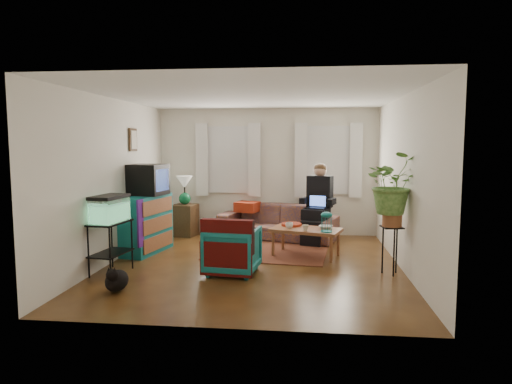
# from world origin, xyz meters

# --- Properties ---
(floor) EXTENTS (4.50, 5.00, 0.01)m
(floor) POSITION_xyz_m (0.00, 0.00, 0.00)
(floor) COLOR #4F2B14
(floor) RESTS_ON ground
(ceiling) EXTENTS (4.50, 5.00, 0.01)m
(ceiling) POSITION_xyz_m (0.00, 0.00, 2.60)
(ceiling) COLOR white
(ceiling) RESTS_ON wall_back
(wall_back) EXTENTS (4.50, 0.01, 2.60)m
(wall_back) POSITION_xyz_m (0.00, 2.50, 1.30)
(wall_back) COLOR silver
(wall_back) RESTS_ON floor
(wall_front) EXTENTS (4.50, 0.01, 2.60)m
(wall_front) POSITION_xyz_m (0.00, -2.50, 1.30)
(wall_front) COLOR silver
(wall_front) RESTS_ON floor
(wall_left) EXTENTS (0.01, 5.00, 2.60)m
(wall_left) POSITION_xyz_m (-2.25, 0.00, 1.30)
(wall_left) COLOR silver
(wall_left) RESTS_ON floor
(wall_right) EXTENTS (0.01, 5.00, 2.60)m
(wall_right) POSITION_xyz_m (2.25, 0.00, 1.30)
(wall_right) COLOR silver
(wall_right) RESTS_ON floor
(window_left) EXTENTS (1.08, 0.04, 1.38)m
(window_left) POSITION_xyz_m (-0.80, 2.48, 1.55)
(window_left) COLOR white
(window_left) RESTS_ON wall_back
(window_right) EXTENTS (1.08, 0.04, 1.38)m
(window_right) POSITION_xyz_m (1.25, 2.48, 1.55)
(window_right) COLOR white
(window_right) RESTS_ON wall_back
(curtains_left) EXTENTS (1.36, 0.06, 1.50)m
(curtains_left) POSITION_xyz_m (-0.80, 2.40, 1.55)
(curtains_left) COLOR white
(curtains_left) RESTS_ON wall_back
(curtains_right) EXTENTS (1.36, 0.06, 1.50)m
(curtains_right) POSITION_xyz_m (1.25, 2.40, 1.55)
(curtains_right) COLOR white
(curtains_right) RESTS_ON wall_back
(picture_frame) EXTENTS (0.04, 0.32, 0.40)m
(picture_frame) POSITION_xyz_m (-2.21, 0.85, 1.95)
(picture_frame) COLOR #3D2616
(picture_frame) RESTS_ON wall_left
(area_rug) EXTENTS (2.16, 1.81, 0.01)m
(area_rug) POSITION_xyz_m (0.17, 0.85, 0.01)
(area_rug) COLOR maroon
(area_rug) RESTS_ON floor
(sofa) EXTENTS (2.47, 1.57, 0.90)m
(sofa) POSITION_xyz_m (0.25, 2.05, 0.45)
(sofa) COLOR brown
(sofa) RESTS_ON floor
(seated_person) EXTENTS (0.76, 0.85, 1.37)m
(seated_person) POSITION_xyz_m (1.04, 1.80, 0.69)
(seated_person) COLOR black
(seated_person) RESTS_ON sofa
(side_table) EXTENTS (0.52, 0.52, 0.65)m
(side_table) POSITION_xyz_m (-1.65, 2.10, 0.32)
(side_table) COLOR #3B2716
(side_table) RESTS_ON floor
(table_lamp) EXTENTS (0.39, 0.39, 0.59)m
(table_lamp) POSITION_xyz_m (-1.65, 2.10, 0.93)
(table_lamp) COLOR white
(table_lamp) RESTS_ON side_table
(dresser) EXTENTS (0.76, 1.19, 1.00)m
(dresser) POSITION_xyz_m (-1.99, 0.63, 0.50)
(dresser) COLOR #135F73
(dresser) RESTS_ON floor
(crt_tv) EXTENTS (0.70, 0.66, 0.53)m
(crt_tv) POSITION_xyz_m (-1.95, 0.73, 1.26)
(crt_tv) COLOR black
(crt_tv) RESTS_ON dresser
(aquarium_stand) EXTENTS (0.47, 0.72, 0.76)m
(aquarium_stand) POSITION_xyz_m (-2.00, -0.70, 0.38)
(aquarium_stand) COLOR black
(aquarium_stand) RESTS_ON floor
(aquarium) EXTENTS (0.42, 0.66, 0.40)m
(aquarium) POSITION_xyz_m (-2.00, -0.70, 0.96)
(aquarium) COLOR #7FD899
(aquarium) RESTS_ON aquarium_stand
(black_cat) EXTENTS (0.31, 0.44, 0.35)m
(black_cat) POSITION_xyz_m (-1.58, -1.49, 0.17)
(black_cat) COLOR black
(black_cat) RESTS_ON floor
(armchair) EXTENTS (0.80, 0.76, 0.75)m
(armchair) POSITION_xyz_m (-0.24, -0.49, 0.37)
(armchair) COLOR #137175
(armchair) RESTS_ON floor
(serape_throw) EXTENTS (0.76, 0.26, 0.61)m
(serape_throw) POSITION_xyz_m (-0.28, -0.78, 0.53)
(serape_throw) COLOR #9E0A0A
(serape_throw) RESTS_ON armchair
(coffee_table) EXTENTS (1.27, 0.93, 0.47)m
(coffee_table) POSITION_xyz_m (0.81, 0.64, 0.24)
(coffee_table) COLOR brown
(coffee_table) RESTS_ON floor
(cup_a) EXTENTS (0.16, 0.16, 0.10)m
(cup_a) POSITION_xyz_m (0.54, 0.62, 0.52)
(cup_a) COLOR white
(cup_a) RESTS_ON coffee_table
(cup_b) EXTENTS (0.13, 0.13, 0.10)m
(cup_b) POSITION_xyz_m (0.81, 0.45, 0.52)
(cup_b) COLOR beige
(cup_b) RESTS_ON coffee_table
(bowl) EXTENTS (0.28, 0.28, 0.06)m
(bowl) POSITION_xyz_m (1.14, 0.65, 0.50)
(bowl) COLOR white
(bowl) RESTS_ON coffee_table
(snack_tray) EXTENTS (0.44, 0.44, 0.04)m
(snack_tray) POSITION_xyz_m (0.57, 0.88, 0.49)
(snack_tray) COLOR #B21414
(snack_tray) RESTS_ON coffee_table
(birdcage) EXTENTS (0.23, 0.23, 0.33)m
(birdcage) POSITION_xyz_m (1.14, 0.38, 0.64)
(birdcage) COLOR #115B6B
(birdcage) RESTS_ON coffee_table
(plant_stand) EXTENTS (0.34, 0.34, 0.70)m
(plant_stand) POSITION_xyz_m (2.04, -0.31, 0.35)
(plant_stand) COLOR black
(plant_stand) RESTS_ON floor
(potted_plant) EXTENTS (0.90, 0.81, 0.89)m
(potted_plant) POSITION_xyz_m (2.04, -0.31, 1.19)
(potted_plant) COLOR #599947
(potted_plant) RESTS_ON plant_stand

